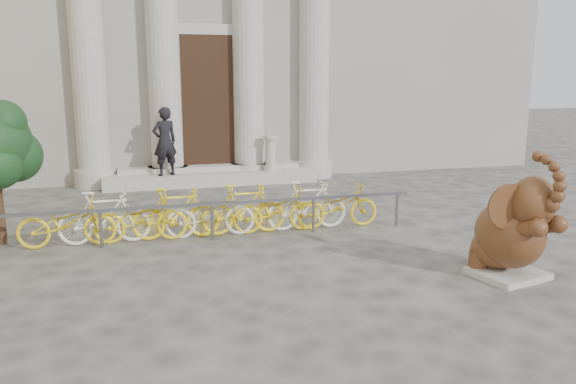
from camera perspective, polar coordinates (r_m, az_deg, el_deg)
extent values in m
plane|color=#474442|center=(7.51, 1.79, -12.22)|extent=(80.00, 80.00, 0.00)
cube|color=black|center=(16.63, -8.19, 8.99)|extent=(2.40, 0.16, 4.00)
cylinder|color=#A8A59E|center=(16.44, -19.82, 14.35)|extent=(0.90, 0.90, 8.00)
cylinder|color=#A8A59E|center=(16.42, -12.62, 14.74)|extent=(0.90, 0.90, 8.00)
cylinder|color=#A8A59E|center=(16.71, -4.08, 14.93)|extent=(0.90, 0.90, 8.00)
cylinder|color=#A8A59E|center=(17.20, 2.70, 14.85)|extent=(0.90, 0.90, 8.00)
cube|color=#A8A59E|center=(16.34, -7.76, 1.48)|extent=(6.00, 1.20, 0.36)
cube|color=#A8A59E|center=(9.41, 21.38, -7.70)|extent=(1.18, 1.10, 0.10)
ellipsoid|color=black|center=(9.44, 20.53, -5.35)|extent=(1.00, 0.97, 0.64)
ellipsoid|color=black|center=(9.24, 21.58, -3.99)|extent=(1.21, 1.38, 1.04)
cylinder|color=black|center=(9.37, 18.77, -6.43)|extent=(0.36, 0.36, 0.26)
cylinder|color=black|center=(9.76, 20.93, -5.86)|extent=(0.36, 0.36, 0.26)
cylinder|color=black|center=(8.78, 22.72, -3.52)|extent=(0.37, 0.63, 0.40)
cylinder|color=black|center=(9.12, 24.47, -3.13)|extent=(0.37, 0.63, 0.40)
ellipsoid|color=black|center=(8.89, 23.60, -1.03)|extent=(0.81, 0.78, 0.80)
cylinder|color=black|center=(8.72, 21.58, -1.38)|extent=(0.68, 0.10, 0.68)
cylinder|color=black|center=(9.24, 24.30, -0.90)|extent=(0.60, 0.40, 0.68)
cone|color=beige|center=(8.72, 24.05, -2.39)|extent=(0.17, 0.23, 0.11)
cone|color=beige|center=(8.91, 24.99, -2.19)|extent=(0.08, 0.23, 0.11)
cube|color=slate|center=(10.60, -7.76, -1.20)|extent=(8.00, 0.06, 0.06)
cylinder|color=slate|center=(10.63, -18.47, -3.61)|extent=(0.06, 0.06, 0.70)
cylinder|color=slate|center=(10.68, -7.71, -3.03)|extent=(0.06, 0.06, 0.70)
cylinder|color=slate|center=(11.10, 2.59, -2.37)|extent=(0.06, 0.06, 0.70)
cylinder|color=slate|center=(11.76, 10.99, -1.78)|extent=(0.06, 0.06, 0.70)
imported|color=yellow|center=(10.90, -21.58, -2.65)|extent=(1.70, 0.50, 1.00)
imported|color=white|center=(10.84, -18.17, -2.49)|extent=(1.66, 0.47, 1.00)
imported|color=yellow|center=(10.81, -14.74, -2.31)|extent=(1.70, 0.50, 1.00)
imported|color=yellow|center=(10.83, -11.31, -2.13)|extent=(1.66, 0.47, 1.00)
imported|color=white|center=(10.89, -7.90, -1.94)|extent=(1.70, 0.50, 1.00)
imported|color=yellow|center=(10.98, -4.54, -1.74)|extent=(1.66, 0.47, 1.00)
imported|color=yellow|center=(11.11, -1.25, -1.55)|extent=(1.70, 0.50, 1.00)
imported|color=white|center=(11.28, 1.95, -1.35)|extent=(1.66, 0.47, 1.00)
imported|color=yellow|center=(11.48, 5.05, -1.16)|extent=(1.70, 0.50, 1.00)
sphere|color=black|center=(11.51, -25.99, 3.35)|extent=(0.98, 0.98, 0.98)
sphere|color=black|center=(11.20, -26.98, 6.29)|extent=(0.81, 0.81, 0.81)
imported|color=black|center=(15.73, -12.42, 5.03)|extent=(0.80, 0.66, 1.88)
cylinder|color=#A8A59E|center=(16.31, -1.77, 2.42)|extent=(0.42, 0.42, 0.13)
cylinder|color=#A8A59E|center=(16.25, -1.78, 3.83)|extent=(0.29, 0.29, 0.94)
cylinder|color=#A8A59E|center=(16.19, -1.79, 5.59)|extent=(0.42, 0.42, 0.10)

